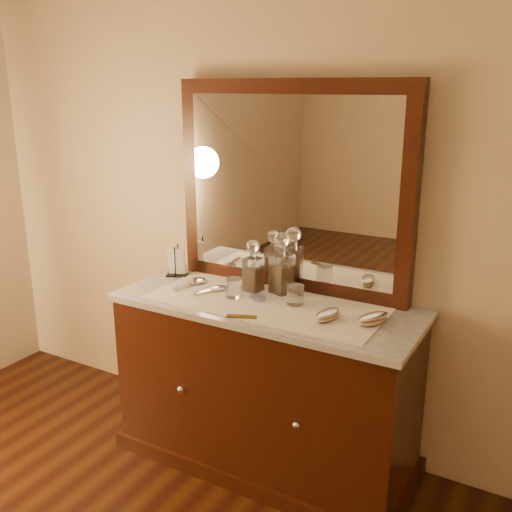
# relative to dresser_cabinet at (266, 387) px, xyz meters

# --- Properties ---
(dresser_cabinet) EXTENTS (1.40, 0.55, 0.82)m
(dresser_cabinet) POSITION_rel_dresser_cabinet_xyz_m (0.00, 0.00, 0.00)
(dresser_cabinet) COLOR black
(dresser_cabinet) RESTS_ON floor
(dresser_plinth) EXTENTS (1.46, 0.59, 0.08)m
(dresser_plinth) POSITION_rel_dresser_cabinet_xyz_m (0.00, 0.00, -0.37)
(dresser_plinth) COLOR black
(dresser_plinth) RESTS_ON floor
(knob_left) EXTENTS (0.04, 0.04, 0.04)m
(knob_left) POSITION_rel_dresser_cabinet_xyz_m (-0.30, -0.28, 0.04)
(knob_left) COLOR silver
(knob_left) RESTS_ON dresser_cabinet
(knob_right) EXTENTS (0.04, 0.04, 0.04)m
(knob_right) POSITION_rel_dresser_cabinet_xyz_m (0.30, -0.28, 0.04)
(knob_right) COLOR silver
(knob_right) RESTS_ON dresser_cabinet
(marble_top) EXTENTS (1.44, 0.59, 0.03)m
(marble_top) POSITION_rel_dresser_cabinet_xyz_m (0.00, 0.00, 0.42)
(marble_top) COLOR silver
(marble_top) RESTS_ON dresser_cabinet
(mirror_frame) EXTENTS (1.20, 0.08, 1.00)m
(mirror_frame) POSITION_rel_dresser_cabinet_xyz_m (0.00, 0.25, 0.94)
(mirror_frame) COLOR black
(mirror_frame) RESTS_ON marble_top
(mirror_glass) EXTENTS (1.06, 0.01, 0.86)m
(mirror_glass) POSITION_rel_dresser_cabinet_xyz_m (0.00, 0.21, 0.94)
(mirror_glass) COLOR white
(mirror_glass) RESTS_ON marble_top
(lace_runner) EXTENTS (1.10, 0.45, 0.00)m
(lace_runner) POSITION_rel_dresser_cabinet_xyz_m (0.00, -0.02, 0.44)
(lace_runner) COLOR white
(lace_runner) RESTS_ON marble_top
(pin_dish) EXTENTS (0.08, 0.08, 0.01)m
(pin_dish) POSITION_rel_dresser_cabinet_xyz_m (-0.05, 0.00, 0.45)
(pin_dish) COLOR silver
(pin_dish) RESTS_ON lace_runner
(comb) EXTENTS (0.13, 0.07, 0.01)m
(comb) POSITION_rel_dresser_cabinet_xyz_m (-0.00, -0.22, 0.45)
(comb) COLOR brown
(comb) RESTS_ON lace_runner
(napkin_rack) EXTENTS (0.13, 0.10, 0.17)m
(napkin_rack) POSITION_rel_dresser_cabinet_xyz_m (-0.60, 0.11, 0.51)
(napkin_rack) COLOR black
(napkin_rack) RESTS_ON marble_top
(decanter_left) EXTENTS (0.09, 0.09, 0.26)m
(decanter_left) POSITION_rel_dresser_cabinet_xyz_m (-0.13, 0.10, 0.54)
(decanter_left) COLOR brown
(decanter_left) RESTS_ON lace_runner
(decanter_right) EXTENTS (0.12, 0.12, 0.30)m
(decanter_right) POSITION_rel_dresser_cabinet_xyz_m (0.01, 0.14, 0.56)
(decanter_right) COLOR brown
(decanter_right) RESTS_ON lace_runner
(brush_near) EXTENTS (0.10, 0.16, 0.04)m
(brush_near) POSITION_rel_dresser_cabinet_xyz_m (0.33, -0.06, 0.46)
(brush_near) COLOR tan
(brush_near) RESTS_ON lace_runner
(brush_far) EXTENTS (0.13, 0.17, 0.04)m
(brush_far) POSITION_rel_dresser_cabinet_xyz_m (0.51, -0.01, 0.47)
(brush_far) COLOR tan
(brush_far) RESTS_ON lace_runner
(hand_mirror_outer) EXTENTS (0.10, 0.23, 0.02)m
(hand_mirror_outer) POSITION_rel_dresser_cabinet_xyz_m (-0.44, 0.04, 0.45)
(hand_mirror_outer) COLOR silver
(hand_mirror_outer) RESTS_ON lace_runner
(hand_mirror_inner) EXTENTS (0.11, 0.19, 0.02)m
(hand_mirror_inner) POSITION_rel_dresser_cabinet_xyz_m (-0.29, 0.01, 0.45)
(hand_mirror_inner) COLOR silver
(hand_mirror_inner) RESTS_ON lace_runner
(tumblers) EXTENTS (0.37, 0.14, 0.09)m
(tumblers) POSITION_rel_dresser_cabinet_xyz_m (-0.02, 0.01, 0.49)
(tumblers) COLOR white
(tumblers) RESTS_ON lace_runner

